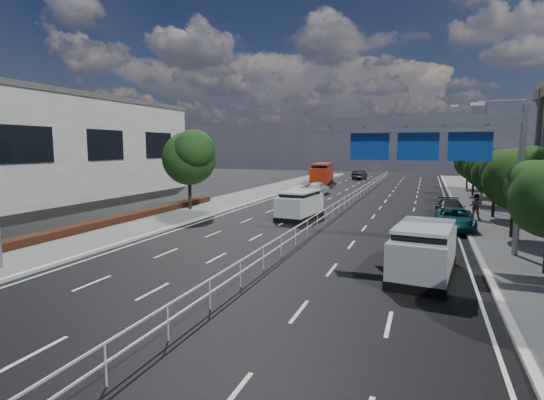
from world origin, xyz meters
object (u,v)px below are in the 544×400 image
(red_bus, at_px, (322,173))
(near_car_silver, at_px, (318,188))
(parked_car_teal, at_px, (455,219))
(parked_car_dark, at_px, (451,209))
(near_car_dark, at_px, (360,175))
(overhead_gantry, at_px, (434,140))
(silver_minivan, at_px, (424,251))
(white_minivan, at_px, (300,205))
(pedestrian_b, at_px, (476,206))

(red_bus, xyz_separation_m, near_car_silver, (2.69, -13.32, -0.80))
(parked_car_teal, bearing_deg, parked_car_dark, 89.69)
(near_car_dark, bearing_deg, overhead_gantry, 107.23)
(near_car_silver, height_order, parked_car_dark, near_car_silver)
(red_bus, relative_size, silver_minivan, 1.89)
(white_minivan, relative_size, near_car_silver, 1.13)
(silver_minivan, xyz_separation_m, parked_car_dark, (1.80, 16.12, -0.38))
(silver_minivan, bearing_deg, near_car_dark, 107.82)
(red_bus, height_order, parked_car_dark, red_bus)
(near_car_silver, relative_size, parked_car_dark, 0.95)
(overhead_gantry, distance_m, pedestrian_b, 11.89)
(near_car_silver, distance_m, near_car_dark, 24.56)
(overhead_gantry, relative_size, pedestrian_b, 5.58)
(near_car_dark, height_order, pedestrian_b, pedestrian_b)
(overhead_gantry, xyz_separation_m, pedestrian_b, (3.14, 10.53, -4.55))
(near_car_dark, distance_m, pedestrian_b, 39.65)
(near_car_silver, bearing_deg, overhead_gantry, 120.99)
(near_car_dark, xyz_separation_m, silver_minivan, (10.37, -52.35, 0.30))
(parked_car_teal, bearing_deg, white_minivan, 175.76)
(silver_minivan, height_order, parked_car_teal, silver_minivan)
(silver_minivan, height_order, parked_car_dark, silver_minivan)
(overhead_gantry, xyz_separation_m, parked_car_dark, (1.56, 11.49, -4.93))
(white_minivan, bearing_deg, pedestrian_b, 21.47)
(near_car_dark, bearing_deg, pedestrian_b, 114.98)
(parked_car_teal, xyz_separation_m, pedestrian_b, (1.58, 4.01, 0.37))
(pedestrian_b, bearing_deg, parked_car_dark, -9.21)
(parked_car_dark, bearing_deg, parked_car_teal, -93.70)
(parked_car_teal, xyz_separation_m, parked_car_dark, (0.00, 4.97, -0.02))
(parked_car_teal, distance_m, pedestrian_b, 4.32)
(overhead_gantry, distance_m, red_bus, 39.38)
(parked_car_teal, bearing_deg, near_car_dark, 106.15)
(near_car_dark, relative_size, silver_minivan, 0.86)
(near_car_silver, xyz_separation_m, parked_car_dark, (13.11, -11.69, -0.08))
(white_minivan, height_order, parked_car_dark, white_minivan)
(overhead_gantry, height_order, red_bus, overhead_gantry)
(red_bus, distance_m, parked_car_dark, 29.59)
(red_bus, height_order, pedestrian_b, red_bus)
(parked_car_teal, bearing_deg, near_car_silver, 127.89)
(parked_car_dark, bearing_deg, overhead_gantry, -101.44)
(near_car_dark, height_order, parked_car_dark, near_car_dark)
(overhead_gantry, relative_size, parked_car_teal, 2.06)
(overhead_gantry, distance_m, parked_car_dark, 12.60)
(red_bus, xyz_separation_m, parked_car_dark, (15.80, -25.01, -0.88))
(silver_minivan, distance_m, pedestrian_b, 15.54)
(red_bus, height_order, silver_minivan, red_bus)
(pedestrian_b, bearing_deg, overhead_gantry, 95.50)
(red_bus, bearing_deg, silver_minivan, -78.09)
(overhead_gantry, relative_size, red_bus, 1.00)
(white_minivan, height_order, pedestrian_b, white_minivan)
(near_car_dark, xyz_separation_m, parked_car_teal, (12.17, -41.20, -0.07))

